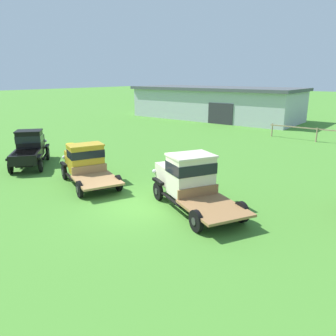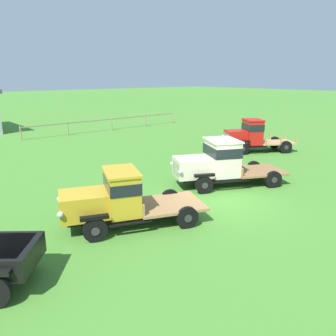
{
  "view_description": "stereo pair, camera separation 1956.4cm",
  "coord_description": "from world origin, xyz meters",
  "px_view_note": "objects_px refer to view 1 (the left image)",
  "views": [
    {
      "loc": [
        9.21,
        -9.67,
        5.47
      ],
      "look_at": [
        -0.56,
        2.73,
        1.0
      ],
      "focal_mm": 35.0,
      "sensor_mm": 36.0,
      "label": 1
    },
    {
      "loc": [
        -10.32,
        -8.55,
        5.17
      ],
      "look_at": [
        -0.56,
        2.73,
        1.0
      ],
      "focal_mm": 35.0,
      "sensor_mm": 36.0,
      "label": 2
    }
  ],
  "objects_px": {
    "vintage_truck_second_in_line": "(85,162)",
    "vintage_truck_foreground_near": "(30,148)",
    "farm_shed": "(215,103)",
    "oil_drum_beside_row": "(71,149)",
    "vintage_truck_midrow_center": "(188,178)"
  },
  "relations": [
    {
      "from": "vintage_truck_second_in_line",
      "to": "vintage_truck_foreground_near",
      "type": "bearing_deg",
      "value": -179.41
    },
    {
      "from": "farm_shed",
      "to": "vintage_truck_second_in_line",
      "type": "relative_size",
      "value": 4.01
    },
    {
      "from": "vintage_truck_second_in_line",
      "to": "oil_drum_beside_row",
      "type": "bearing_deg",
      "value": 151.39
    },
    {
      "from": "farm_shed",
      "to": "oil_drum_beside_row",
      "type": "relative_size",
      "value": 25.72
    },
    {
      "from": "vintage_truck_second_in_line",
      "to": "vintage_truck_midrow_center",
      "type": "relative_size",
      "value": 0.94
    },
    {
      "from": "farm_shed",
      "to": "vintage_truck_second_in_line",
      "type": "distance_m",
      "value": 28.59
    },
    {
      "from": "vintage_truck_midrow_center",
      "to": "oil_drum_beside_row",
      "type": "xyz_separation_m",
      "value": [
        -11.83,
        2.4,
        -0.76
      ]
    },
    {
      "from": "vintage_truck_foreground_near",
      "to": "farm_shed",
      "type": "bearing_deg",
      "value": 95.92
    },
    {
      "from": "vintage_truck_foreground_near",
      "to": "vintage_truck_second_in_line",
      "type": "bearing_deg",
      "value": 0.59
    },
    {
      "from": "farm_shed",
      "to": "vintage_truck_second_in_line",
      "type": "bearing_deg",
      "value": -73.25
    },
    {
      "from": "oil_drum_beside_row",
      "to": "vintage_truck_midrow_center",
      "type": "bearing_deg",
      "value": -11.45
    },
    {
      "from": "vintage_truck_midrow_center",
      "to": "oil_drum_beside_row",
      "type": "bearing_deg",
      "value": 168.55
    },
    {
      "from": "vintage_truck_second_in_line",
      "to": "vintage_truck_midrow_center",
      "type": "xyz_separation_m",
      "value": [
        6.16,
        0.69,
        0.13
      ]
    },
    {
      "from": "vintage_truck_midrow_center",
      "to": "oil_drum_beside_row",
      "type": "relative_size",
      "value": 6.81
    },
    {
      "from": "oil_drum_beside_row",
      "to": "farm_shed",
      "type": "bearing_deg",
      "value": 96.04
    }
  ]
}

